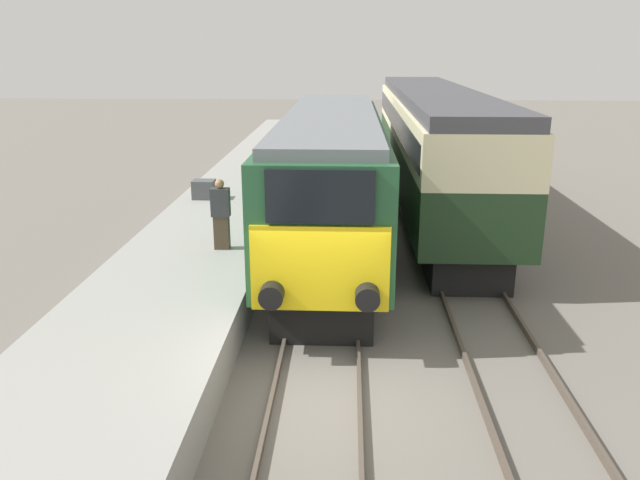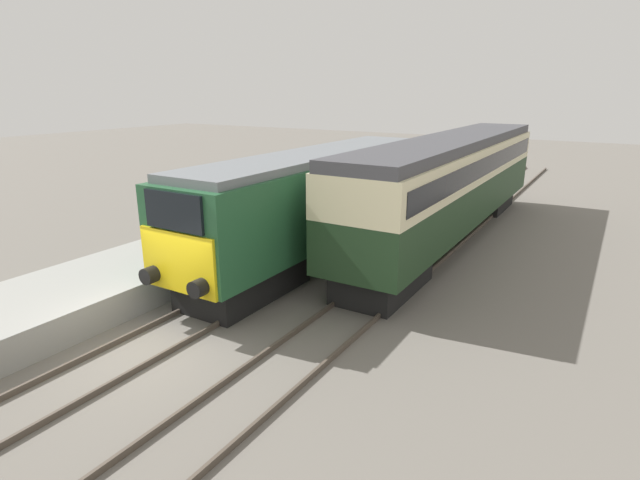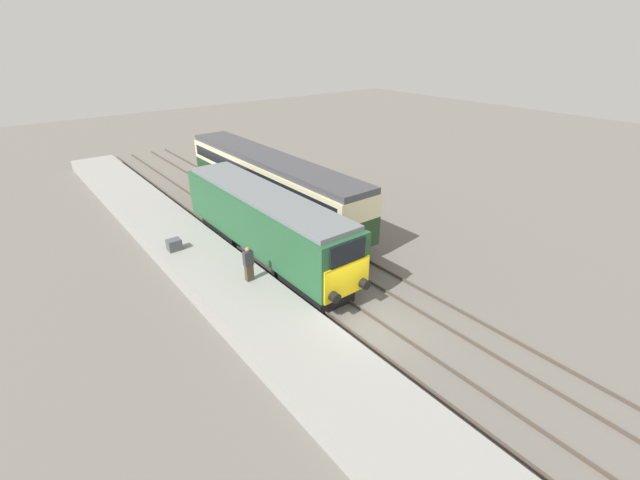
# 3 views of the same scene
# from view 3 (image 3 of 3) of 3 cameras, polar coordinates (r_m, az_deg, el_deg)

# --- Properties ---
(ground_plane) EXTENTS (120.00, 120.00, 0.00)m
(ground_plane) POSITION_cam_3_polar(r_m,az_deg,el_deg) (18.58, 6.15, -11.63)
(ground_plane) COLOR slate
(platform_left) EXTENTS (3.50, 50.00, 0.85)m
(platform_left) POSITION_cam_3_polar(r_m,az_deg,el_deg) (22.49, -14.40, -3.79)
(platform_left) COLOR gray
(platform_left) RESTS_ON ground_plane
(rails_near_track) EXTENTS (1.51, 60.00, 0.14)m
(rails_near_track) POSITION_cam_3_polar(r_m,az_deg,el_deg) (21.71, -3.01, -5.15)
(rails_near_track) COLOR #4C4238
(rails_near_track) RESTS_ON ground_plane
(rails_far_track) EXTENTS (1.50, 60.00, 0.14)m
(rails_far_track) POSITION_cam_3_polar(r_m,az_deg,el_deg) (23.55, 3.76, -2.50)
(rails_far_track) COLOR #4C4238
(rails_far_track) RESTS_ON ground_plane
(locomotive) EXTENTS (2.70, 13.65, 3.87)m
(locomotive) POSITION_cam_3_polar(r_m,az_deg,el_deg) (22.94, -7.33, 2.31)
(locomotive) COLOR black
(locomotive) RESTS_ON ground_plane
(passenger_carriage) EXTENTS (2.75, 17.37, 4.18)m
(passenger_carriage) POSITION_cam_3_polar(r_m,az_deg,el_deg) (28.31, -6.59, 7.82)
(passenger_carriage) COLOR black
(passenger_carriage) RESTS_ON ground_plane
(person_on_platform) EXTENTS (0.44, 0.26, 1.72)m
(person_on_platform) POSITION_cam_3_polar(r_m,az_deg,el_deg) (19.90, -9.50, -3.17)
(person_on_platform) COLOR #473828
(person_on_platform) RESTS_ON platform_left
(luggage_crate) EXTENTS (0.70, 0.56, 0.60)m
(luggage_crate) POSITION_cam_3_polar(r_m,az_deg,el_deg) (23.88, -18.87, -0.61)
(luggage_crate) COLOR #4C4C51
(luggage_crate) RESTS_ON platform_left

